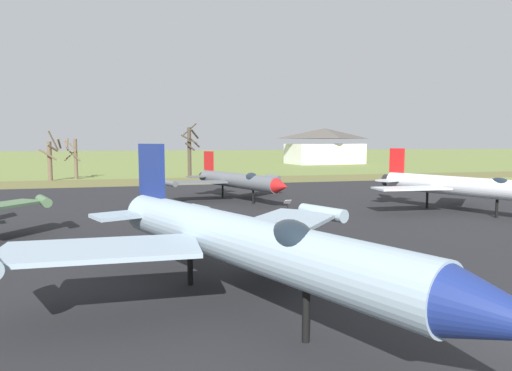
# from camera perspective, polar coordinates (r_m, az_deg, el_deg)

# --- Properties ---
(asphalt_apron) EXTENTS (70.42, 62.31, 0.05)m
(asphalt_apron) POSITION_cam_1_polar(r_m,az_deg,el_deg) (31.58, 7.70, -4.99)
(asphalt_apron) COLOR black
(asphalt_apron) RESTS_ON ground
(grass_verge_strip) EXTENTS (130.42, 12.00, 0.06)m
(grass_verge_strip) POSITION_cam_1_polar(r_m,az_deg,el_deg) (67.18, -4.33, 0.65)
(grass_verge_strip) COLOR brown
(grass_verge_strip) RESTS_ON ground
(jet_fighter_front_left) EXTENTS (14.75, 17.42, 5.71)m
(jet_fighter_front_left) POSITION_cam_1_polar(r_m,az_deg,el_deg) (15.08, -1.58, -6.99)
(jet_fighter_front_left) COLOR #8EA3B2
(jet_fighter_front_left) RESTS_ON ground
(jet_fighter_front_right) EXTENTS (12.69, 15.59, 5.21)m
(jet_fighter_front_right) POSITION_cam_1_polar(r_m,az_deg,el_deg) (39.57, 25.04, -0.07)
(jet_fighter_front_right) COLOR silver
(jet_fighter_front_right) RESTS_ON ground
(jet_fighter_rear_left) EXTENTS (12.64, 14.04, 4.79)m
(jet_fighter_rear_left) POSITION_cam_1_polar(r_m,az_deg,el_deg) (43.45, -2.37, 0.68)
(jet_fighter_rear_left) COLOR #565B60
(jet_fighter_rear_left) RESTS_ON ground
(info_placard_rear_left) EXTENTS (0.61, 0.38, 1.00)m
(info_placard_rear_left) POSITION_cam_1_polar(r_m,az_deg,el_deg) (37.24, 4.05, -2.35)
(info_placard_rear_left) COLOR black
(info_placard_rear_left) RESTS_ON ground
(bare_tree_far_left) EXTENTS (2.83, 2.93, 7.48)m
(bare_tree_far_left) POSITION_cam_1_polar(r_m,az_deg,el_deg) (73.06, -24.71, 3.25)
(bare_tree_far_left) COLOR brown
(bare_tree_far_left) RESTS_ON ground
(bare_tree_left_of_center) EXTENTS (2.60, 3.45, 6.43)m
(bare_tree_left_of_center) POSITION_cam_1_polar(r_m,az_deg,el_deg) (75.05, -22.23, 3.53)
(bare_tree_left_of_center) COLOR brown
(bare_tree_left_of_center) RESTS_ON ground
(bare_tree_center) EXTENTS (3.12, 3.10, 8.86)m
(bare_tree_center) POSITION_cam_1_polar(r_m,az_deg,el_deg) (72.24, -8.43, 4.56)
(bare_tree_center) COLOR #42382D
(bare_tree_center) RESTS_ON ground
(visitor_building) EXTENTS (21.06, 13.51, 9.43)m
(visitor_building) POSITION_cam_1_polar(r_m,az_deg,el_deg) (120.91, 8.74, 4.96)
(visitor_building) COLOR silver
(visitor_building) RESTS_ON ground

